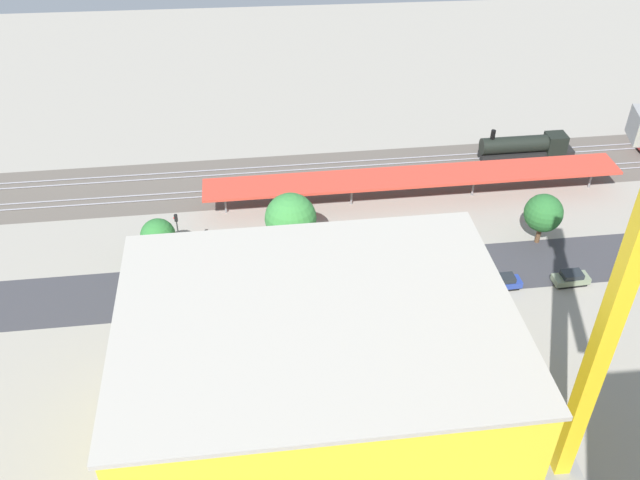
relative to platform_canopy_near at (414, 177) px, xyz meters
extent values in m
plane|color=gray|center=(3.33, 12.66, -3.75)|extent=(191.67, 191.67, 0.00)
cube|color=#5B544C|center=(3.33, -7.42, -3.75)|extent=(120.21, 17.92, 0.01)
cube|color=#38383D|center=(3.33, 15.90, -3.75)|extent=(120.04, 13.33, 0.01)
cube|color=#9E9EA8|center=(3.33, -10.94, -3.57)|extent=(119.72, 4.46, 0.12)
cube|color=#9E9EA8|center=(3.33, -9.50, -3.57)|extent=(119.72, 4.46, 0.12)
cube|color=#9E9EA8|center=(3.33, -5.35, -3.57)|extent=(119.72, 4.46, 0.12)
cube|color=#9E9EA8|center=(3.33, -3.91, -3.57)|extent=(119.72, 4.46, 0.12)
cube|color=#C63D2D|center=(0.00, 0.00, 0.02)|extent=(58.04, 7.53, 0.36)
cylinder|color=slate|center=(-26.03, -0.94, -1.95)|extent=(0.30, 0.30, 3.59)
cylinder|color=slate|center=(-8.68, -0.31, -1.95)|extent=(0.30, 0.30, 3.59)
cylinder|color=slate|center=(8.68, 0.31, -1.95)|extent=(0.30, 0.30, 3.59)
cylinder|color=slate|center=(26.03, 0.94, -1.95)|extent=(0.30, 0.30, 3.59)
cube|color=black|center=(-19.77, -10.22, -3.25)|extent=(14.77, 2.81, 1.00)
cylinder|color=black|center=(-18.27, -10.16, -1.48)|extent=(11.78, 2.96, 2.54)
cube|color=black|center=(-24.11, -10.38, -1.96)|extent=(3.10, 2.84, 3.57)
cylinder|color=black|center=(-13.92, -10.01, 0.49)|extent=(0.70, 0.70, 1.40)
cube|color=black|center=(-24.04, 19.22, -3.60)|extent=(4.08, 2.02, 0.30)
cube|color=maroon|center=(-24.04, 19.22, -3.06)|extent=(4.84, 2.14, 0.77)
cube|color=black|center=(-15.41, 19.44, -3.60)|extent=(3.74, 2.06, 0.30)
cube|color=gray|center=(-15.41, 19.44, -3.07)|extent=(4.43, 2.18, 0.76)
cube|color=#1E2328|center=(-15.41, 19.44, -2.38)|extent=(2.53, 1.81, 0.61)
cube|color=black|center=(-7.25, 19.43, -3.60)|extent=(3.47, 1.90, 0.30)
cube|color=navy|center=(-7.25, 19.43, -3.06)|extent=(4.12, 2.02, 0.77)
cube|color=#1E2328|center=(-7.25, 19.43, -2.36)|extent=(2.34, 1.69, 0.63)
cube|color=black|center=(0.49, 19.31, -3.60)|extent=(3.52, 1.77, 0.30)
cube|color=silver|center=(0.49, 19.31, -3.06)|extent=(4.18, 1.85, 0.77)
cube|color=#1E2328|center=(0.49, 19.31, -2.41)|extent=(2.35, 1.62, 0.52)
cube|color=black|center=(9.28, 19.02, -3.60)|extent=(3.88, 1.95, 0.30)
cube|color=black|center=(9.28, 19.02, -3.07)|extent=(4.61, 2.07, 0.74)
cube|color=#1E2328|center=(9.28, 19.02, -2.44)|extent=(2.62, 1.73, 0.53)
cube|color=black|center=(16.60, 19.11, -3.60)|extent=(3.94, 1.85, 0.30)
cube|color=navy|center=(16.60, 19.11, -3.01)|extent=(4.68, 1.93, 0.87)
cube|color=#1E2328|center=(16.60, 19.11, -2.32)|extent=(2.63, 1.68, 0.53)
cube|color=yellow|center=(16.81, 40.63, 4.85)|extent=(31.37, 24.25, 17.20)
cube|color=#ADA89E|center=(16.81, 40.63, 13.65)|extent=(32.00, 24.87, 0.40)
cube|color=gray|center=(-4.40, 44.87, -3.15)|extent=(3.60, 3.60, 1.20)
cube|color=yellow|center=(-4.40, 44.87, 12.27)|extent=(1.40, 1.40, 32.03)
cube|color=black|center=(24.18, 23.30, -3.50)|extent=(10.07, 3.34, 0.50)
cube|color=silver|center=(23.08, 23.16, -1.68)|extent=(7.89, 3.29, 3.14)
cube|color=maroon|center=(27.98, 23.77, -2.03)|extent=(2.50, 2.62, 2.44)
cylinder|color=brown|center=(-14.23, 11.06, -2.33)|extent=(0.60, 0.60, 2.83)
sphere|color=#28662D|center=(-14.23, 11.06, 0.79)|extent=(4.87, 4.87, 4.87)
cylinder|color=brown|center=(17.58, 11.47, -1.89)|extent=(0.42, 0.42, 3.71)
sphere|color=#38843D|center=(17.58, 11.47, 2.17)|extent=(6.30, 6.30, 6.30)
cylinder|color=brown|center=(33.68, 11.33, -2.37)|extent=(0.46, 0.46, 2.74)
sphere|color=#2D7233|center=(33.68, 11.33, 0.49)|extent=(4.26, 4.26, 4.26)
cylinder|color=#333333|center=(31.19, 11.56, -0.52)|extent=(0.16, 0.16, 6.45)
cube|color=black|center=(31.19, 11.56, 3.16)|extent=(0.36, 0.36, 0.90)
sphere|color=red|center=(31.41, 11.56, 3.16)|extent=(0.20, 0.20, 0.20)
camera|label=1|loc=(19.85, 79.35, 50.50)|focal=38.72mm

